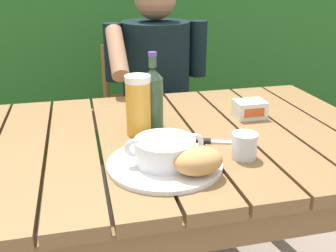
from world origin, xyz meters
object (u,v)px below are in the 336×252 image
Objects in this scene: person_eating at (157,88)px; serving_plate at (165,164)px; beer_glass at (138,105)px; table_knife at (210,141)px; bread_roll at (199,161)px; soup_bowl at (165,150)px; water_glass_small at (244,146)px; chair_near_diner at (151,128)px; beer_bottle at (153,97)px; butter_tub at (250,109)px.

person_eating reaches higher than serving_plate.
beer_glass is 1.24× the size of table_knife.
person_eating is 9.19× the size of bread_roll.
water_glass_small is at bearing -0.06° from soup_bowl.
bread_roll is 0.33m from beer_glass.
soup_bowl is at bearing -98.82° from chair_near_diner.
serving_plate is 0.22m from water_glass_small.
beer_glass is (-0.19, -0.84, 0.42)m from chair_near_diner.
beer_bottle reaches higher than beer_glass.
butter_tub is at bearing 8.14° from beer_glass.
person_eating is 8.39× the size of table_knife.
soup_bowl is 0.22m from water_glass_small.
beer_glass is at bearing -141.64° from beer_bottle.
table_knife is at bearing 35.09° from serving_plate.
beer_glass is at bearing 148.20° from table_knife.
water_glass_small is at bearing -43.26° from beer_glass.
butter_tub is at bearing 50.96° from bread_roll.
serving_plate is 2.21× the size of bread_roll.
serving_plate is (-0.16, -0.87, 0.05)m from person_eating.
chair_near_diner reaches higher than soup_bowl.
butter_tub is at bearing 38.35° from soup_bowl.
person_eating reaches higher than water_glass_small.
person_eating is 6.74× the size of beer_glass.
water_glass_small reaches higher than butter_tub.
bread_roll is at bearing -49.40° from soup_bowl.
chair_near_diner is 5.98× the size of table_knife.
water_glass_small is at bearing -87.14° from chair_near_diner.
serving_plate is 0.25m from beer_glass.
chair_near_diner reaches higher than table_knife.
beer_glass is at bearing -171.86° from butter_tub.
chair_near_diner is 1.14m from soup_bowl.
serving_plate is at bearing 0.00° from soup_bowl.
beer_glass is at bearing 107.18° from bread_roll.
beer_bottle is (-0.04, 0.36, 0.06)m from bread_roll.
soup_bowl is 1.40× the size of table_knife.
beer_bottle is 0.23m from table_knife.
beer_bottle reaches higher than chair_near_diner.
soup_bowl is at bearing 179.94° from water_glass_small.
beer_glass reaches higher than butter_tub.
serving_plate is (-0.17, -1.07, 0.33)m from chair_near_diner.
soup_bowl is (0.00, 0.00, 0.04)m from serving_plate.
serving_plate is at bearing -100.57° from person_eating.
serving_plate is 4.31× the size of water_glass_small.
beer_glass reaches higher than serving_plate.
serving_plate is 0.47m from butter_tub.
beer_glass reaches higher than water_glass_small.
bread_roll is at bearing -83.27° from beer_bottle.
soup_bowl is 1.53× the size of bread_roll.
person_eating is 0.76m from table_knife.
beer_bottle is (0.03, 0.28, 0.06)m from soup_bowl.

